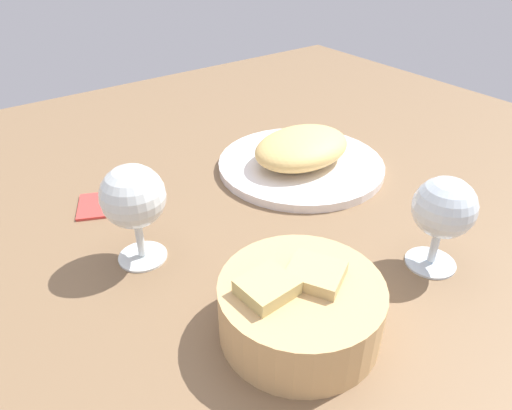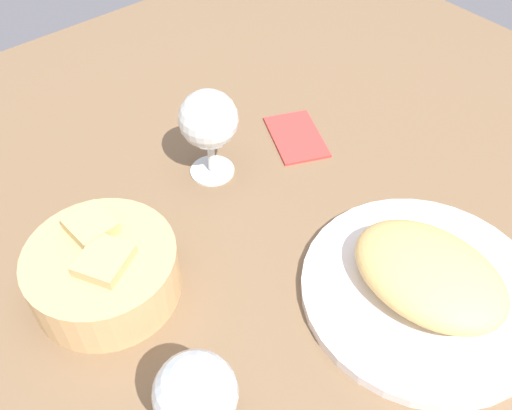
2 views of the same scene
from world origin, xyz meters
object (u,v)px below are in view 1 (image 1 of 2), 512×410
Objects in this scene: folded_napkin at (116,202)px; wine_glass_far at (444,211)px; wine_glass_near at (133,200)px; plate at (301,165)px; bread_basket at (299,307)px.

wine_glass_far is at bearing -30.04° from folded_napkin.
wine_glass_near is 1.08× the size of wine_glass_far.
wine_glass_near is at bearing -38.32° from wine_glass_far.
bread_basket reaches higher than plate.
plate is 1.65× the size of bread_basket.
wine_glass_far is (-28.50, 22.53, -0.77)cm from wine_glass_near.
folded_napkin is at bearing -80.48° from bread_basket.
plate is at bearing -131.40° from bread_basket.
folded_napkin is (5.85, -34.90, -3.01)cm from bread_basket.
plate is 33.47cm from wine_glass_near.
wine_glass_near is 16.38cm from folded_napkin.
wine_glass_far is at bearing 83.22° from plate.
folded_napkin is (-2.18, -13.95, -8.31)cm from wine_glass_near.
bread_basket is 23.06cm from wine_glass_near.
bread_basket is 35.52cm from folded_napkin.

